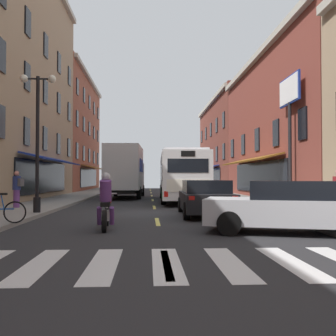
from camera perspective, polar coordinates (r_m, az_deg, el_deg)
ground_plane at (r=16.87m, az=-1.87°, el=-6.75°), size 34.80×80.00×0.10m
lane_centre_dashes at (r=16.61m, az=-1.85°, el=-6.64°), size 0.14×73.90×0.01m
crosswalk_near at (r=6.96m, az=-0.20°, el=-13.87°), size 7.10×2.80×0.01m
sidewalk_left at (r=17.75m, az=-21.39°, el=-5.99°), size 3.00×80.00×0.14m
sidewalk_right at (r=17.97m, az=17.41°, el=-5.97°), size 3.00×80.00×0.14m
billboard_sign at (r=21.36m, az=17.47°, el=8.51°), size 0.40×2.71×6.67m
transit_bus at (r=25.13m, az=1.91°, el=-1.20°), size 2.85×11.62×3.08m
box_truck at (r=29.16m, az=-6.22°, el=-0.56°), size 2.72×8.34×3.77m
sedan_near at (r=40.85m, az=-5.57°, el=-2.60°), size 1.99×4.52×1.36m
sedan_mid at (r=15.50m, az=5.50°, el=-4.36°), size 2.05×4.71×1.41m
sedan_far at (r=11.04m, az=17.76°, el=-5.44°), size 4.85×2.99×1.42m
motorcycle_rider at (r=11.54m, az=-9.15°, el=-5.39°), size 0.62×2.07×1.66m
pedestrian_near at (r=19.15m, az=-21.35°, el=-2.78°), size 0.53×0.42×1.68m
street_lamp_twin at (r=16.25m, az=-18.66°, el=4.48°), size 1.42×0.32×5.47m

